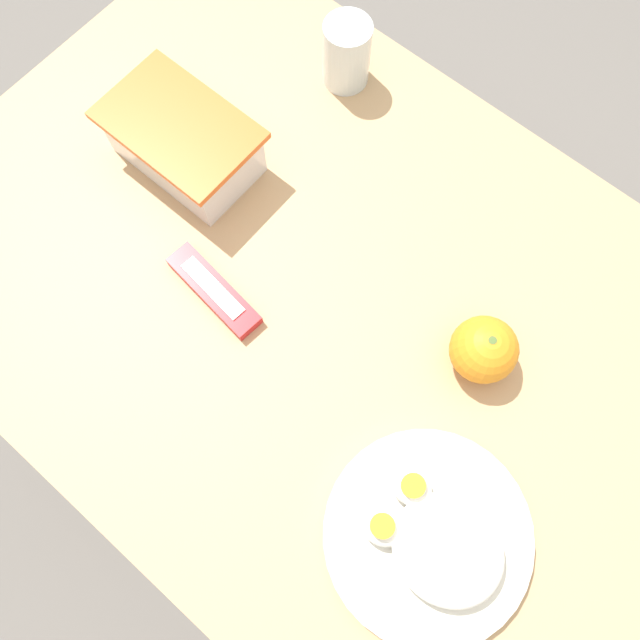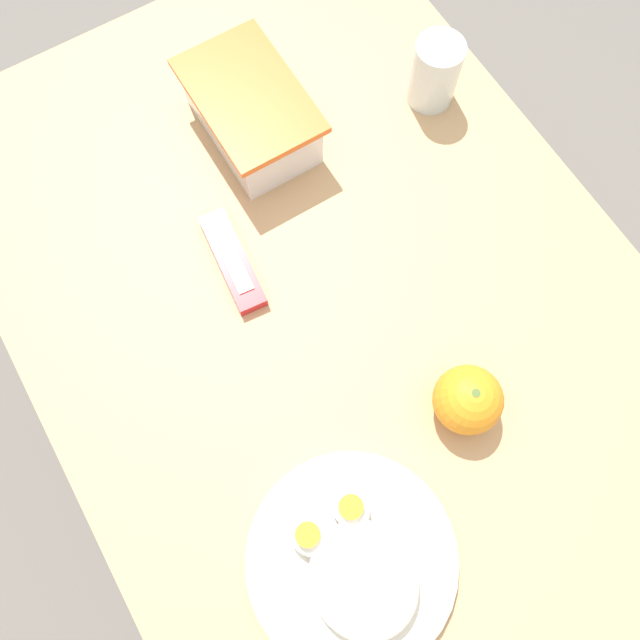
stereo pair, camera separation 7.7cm
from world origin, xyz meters
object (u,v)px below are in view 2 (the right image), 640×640
at_px(candy_bar, 233,261).
at_px(orange_fruit, 468,400).
at_px(drinking_glass, 435,73).
at_px(rice_plate, 354,563).
at_px(food_container, 251,116).

bearing_deg(candy_bar, orange_fruit, 25.26).
distance_m(candy_bar, drinking_glass, 0.38).
bearing_deg(rice_plate, candy_bar, 171.12).
height_order(candy_bar, drinking_glass, drinking_glass).
height_order(orange_fruit, rice_plate, orange_fruit).
distance_m(food_container, orange_fruit, 0.48).
height_order(orange_fruit, candy_bar, orange_fruit).
bearing_deg(drinking_glass, rice_plate, -42.10).
height_order(food_container, orange_fruit, food_container).
bearing_deg(orange_fruit, candy_bar, -154.74).
distance_m(food_container, rice_plate, 0.59).
height_order(orange_fruit, drinking_glass, drinking_glass).
distance_m(orange_fruit, candy_bar, 0.35).
height_order(food_container, candy_bar, food_container).
relative_size(orange_fruit, rice_plate, 0.34).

